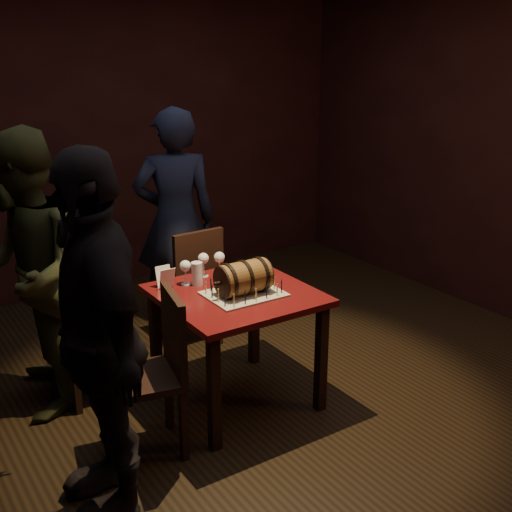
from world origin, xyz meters
The scene contains 16 objects.
room_shell centered at (0.00, 0.00, 1.40)m, with size 5.04×5.04×2.80m.
pub_table centered at (-0.10, 0.03, 0.64)m, with size 0.90×0.90×0.75m.
cake_board centered at (-0.08, -0.03, 0.76)m, with size 0.45×0.35×0.01m, color #AEA48C.
barrel_cake centered at (-0.09, -0.03, 0.86)m, with size 0.37×0.22×0.22m.
birthday_candles centered at (-0.08, -0.03, 0.80)m, with size 0.40×0.30×0.09m.
wine_glass_left centered at (-0.30, 0.32, 0.87)m, with size 0.07×0.07×0.16m.
wine_glass_mid centered at (-0.13, 0.39, 0.87)m, with size 0.07×0.07×0.16m.
wine_glass_right centered at (-0.03, 0.35, 0.87)m, with size 0.07×0.07×0.16m.
pint_of_ale centered at (-0.24, 0.27, 0.82)m, with size 0.07×0.07×0.15m.
menu_card centered at (-0.42, 0.34, 0.81)m, with size 0.10×0.05×0.13m, color white, non-canonical shape.
chair_back centered at (0.05, 0.89, 0.52)m, with size 0.42×0.42×0.93m.
chair_left_rear centered at (-0.75, 0.59, 0.52)m, with size 0.42×0.42×0.93m.
chair_left_front centered at (-0.73, -0.16, 0.52)m, with size 0.47×0.47×0.93m.
person_back centered at (0.13, 1.31, 0.88)m, with size 0.64×0.42×1.76m, color black.
person_left_rear centered at (-1.17, 0.67, 0.88)m, with size 0.85×0.67×1.76m, color #3C4020.
person_left_front centered at (-1.13, -0.43, 0.90)m, with size 1.05×0.44×1.80m, color black.
Camera 1 is at (-2.01, -3.09, 2.20)m, focal length 45.00 mm.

